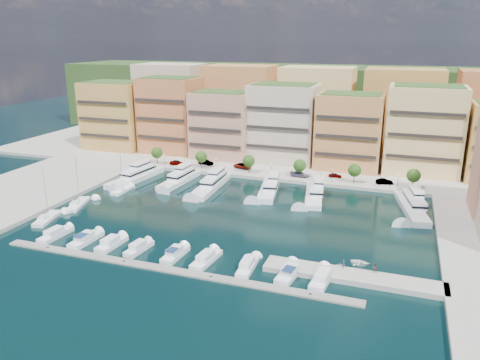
% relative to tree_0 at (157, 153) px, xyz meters
% --- Properties ---
extents(ground, '(400.00, 400.00, 0.00)m').
position_rel_tree_0_xyz_m(ground, '(40.00, -33.50, -4.74)').
color(ground, black).
rests_on(ground, ground).
extents(north_quay, '(220.00, 64.00, 2.00)m').
position_rel_tree_0_xyz_m(north_quay, '(40.00, 28.50, -4.74)').
color(north_quay, '#9E998E').
rests_on(north_quay, ground).
extents(west_quay, '(34.00, 76.00, 2.00)m').
position_rel_tree_0_xyz_m(west_quay, '(-22.00, -41.50, -4.74)').
color(west_quay, '#9E998E').
rests_on(west_quay, ground).
extents(hillside, '(240.00, 40.00, 58.00)m').
position_rel_tree_0_xyz_m(hillside, '(40.00, 76.50, -4.74)').
color(hillside, '#1C3917').
rests_on(hillside, ground).
extents(south_pontoon, '(72.00, 2.20, 0.35)m').
position_rel_tree_0_xyz_m(south_pontoon, '(37.00, -63.50, -4.74)').
color(south_pontoon, gray).
rests_on(south_pontoon, ground).
extents(finger_pier, '(32.00, 5.00, 2.00)m').
position_rel_tree_0_xyz_m(finger_pier, '(70.00, -55.50, -4.74)').
color(finger_pier, '#9E998E').
rests_on(finger_pier, ground).
extents(apartment_0, '(22.00, 16.50, 24.80)m').
position_rel_tree_0_xyz_m(apartment_0, '(-26.00, 16.49, 8.57)').
color(apartment_0, '#C68748').
rests_on(apartment_0, north_quay).
extents(apartment_1, '(20.00, 16.50, 26.80)m').
position_rel_tree_0_xyz_m(apartment_1, '(-4.00, 18.49, 9.57)').
color(apartment_1, '#BA6B3E').
rests_on(apartment_1, north_quay).
extents(apartment_2, '(20.00, 15.50, 22.80)m').
position_rel_tree_0_xyz_m(apartment_2, '(17.00, 16.49, 7.57)').
color(apartment_2, tan).
rests_on(apartment_2, north_quay).
extents(apartment_3, '(22.00, 16.50, 25.80)m').
position_rel_tree_0_xyz_m(apartment_3, '(38.00, 18.49, 9.07)').
color(apartment_3, beige).
rests_on(apartment_3, north_quay).
extents(apartment_4, '(20.00, 15.50, 23.80)m').
position_rel_tree_0_xyz_m(apartment_4, '(60.00, 16.49, 8.07)').
color(apartment_4, '#CE824D').
rests_on(apartment_4, north_quay).
extents(apartment_5, '(22.00, 16.50, 26.80)m').
position_rel_tree_0_xyz_m(apartment_5, '(82.00, 18.49, 9.57)').
color(apartment_5, '#E9CA7B').
rests_on(apartment_5, north_quay).
extents(backblock_0, '(26.00, 18.00, 30.00)m').
position_rel_tree_0_xyz_m(backblock_0, '(-15.00, 40.50, 11.26)').
color(backblock_0, beige).
rests_on(backblock_0, north_quay).
extents(backblock_1, '(26.00, 18.00, 30.00)m').
position_rel_tree_0_xyz_m(backblock_1, '(15.00, 40.50, 11.26)').
color(backblock_1, '#CE824D').
rests_on(backblock_1, north_quay).
extents(backblock_2, '(26.00, 18.00, 30.00)m').
position_rel_tree_0_xyz_m(backblock_2, '(45.00, 40.50, 11.26)').
color(backblock_2, '#E9CA7B').
rests_on(backblock_2, north_quay).
extents(backblock_3, '(26.00, 18.00, 30.00)m').
position_rel_tree_0_xyz_m(backblock_3, '(75.00, 40.50, 11.26)').
color(backblock_3, '#C68748').
rests_on(backblock_3, north_quay).
extents(tree_0, '(3.80, 3.80, 5.65)m').
position_rel_tree_0_xyz_m(tree_0, '(0.00, 0.00, 0.00)').
color(tree_0, '#473323').
rests_on(tree_0, north_quay).
extents(tree_1, '(3.80, 3.80, 5.65)m').
position_rel_tree_0_xyz_m(tree_1, '(16.00, 0.00, 0.00)').
color(tree_1, '#473323').
rests_on(tree_1, north_quay).
extents(tree_2, '(3.80, 3.80, 5.65)m').
position_rel_tree_0_xyz_m(tree_2, '(32.00, 0.00, 0.00)').
color(tree_2, '#473323').
rests_on(tree_2, north_quay).
extents(tree_3, '(3.80, 3.80, 5.65)m').
position_rel_tree_0_xyz_m(tree_3, '(48.00, 0.00, 0.00)').
color(tree_3, '#473323').
rests_on(tree_3, north_quay).
extents(tree_4, '(3.80, 3.80, 5.65)m').
position_rel_tree_0_xyz_m(tree_4, '(64.00, 0.00, 0.00)').
color(tree_4, '#473323').
rests_on(tree_4, north_quay).
extents(tree_5, '(3.80, 3.80, 5.65)m').
position_rel_tree_0_xyz_m(tree_5, '(80.00, 0.00, 0.00)').
color(tree_5, '#473323').
rests_on(tree_5, north_quay).
extents(lamppost_0, '(0.30, 0.30, 4.20)m').
position_rel_tree_0_xyz_m(lamppost_0, '(4.00, -2.30, -0.92)').
color(lamppost_0, black).
rests_on(lamppost_0, north_quay).
extents(lamppost_1, '(0.30, 0.30, 4.20)m').
position_rel_tree_0_xyz_m(lamppost_1, '(22.00, -2.30, -0.92)').
color(lamppost_1, black).
rests_on(lamppost_1, north_quay).
extents(lamppost_2, '(0.30, 0.30, 4.20)m').
position_rel_tree_0_xyz_m(lamppost_2, '(40.00, -2.30, -0.92)').
color(lamppost_2, black).
rests_on(lamppost_2, north_quay).
extents(lamppost_3, '(0.30, 0.30, 4.20)m').
position_rel_tree_0_xyz_m(lamppost_3, '(58.00, -2.30, -0.92)').
color(lamppost_3, black).
rests_on(lamppost_3, north_quay).
extents(lamppost_4, '(0.30, 0.30, 4.20)m').
position_rel_tree_0_xyz_m(lamppost_4, '(76.00, -2.30, -0.92)').
color(lamppost_4, black).
rests_on(lamppost_4, north_quay).
extents(yacht_0, '(7.59, 23.10, 7.30)m').
position_rel_tree_0_xyz_m(yacht_0, '(1.31, -14.88, -3.53)').
color(yacht_0, white).
rests_on(yacht_0, ground).
extents(yacht_1, '(5.45, 19.50, 7.30)m').
position_rel_tree_0_xyz_m(yacht_1, '(15.01, -13.37, -3.65)').
color(yacht_1, white).
rests_on(yacht_1, ground).
extents(yacht_2, '(5.52, 22.83, 7.30)m').
position_rel_tree_0_xyz_m(yacht_2, '(25.84, -14.88, -3.53)').
color(yacht_2, white).
rests_on(yacht_2, ground).
extents(yacht_3, '(7.45, 19.62, 7.30)m').
position_rel_tree_0_xyz_m(yacht_3, '(42.48, -13.28, -3.53)').
color(yacht_3, white).
rests_on(yacht_3, ground).
extents(yacht_4, '(7.56, 20.37, 7.30)m').
position_rel_tree_0_xyz_m(yacht_4, '(55.15, -13.69, -3.65)').
color(yacht_4, white).
rests_on(yacht_4, ground).
extents(yacht_6, '(8.90, 22.93, 7.30)m').
position_rel_tree_0_xyz_m(yacht_6, '(79.86, -14.81, -3.53)').
color(yacht_6, white).
rests_on(yacht_6, ground).
extents(cruiser_0, '(3.14, 8.70, 2.55)m').
position_rel_tree_0_xyz_m(cruiser_0, '(7.32, -58.09, -4.20)').
color(cruiser_0, white).
rests_on(cruiser_0, ground).
extents(cruiser_1, '(3.24, 8.74, 2.66)m').
position_rel_tree_0_xyz_m(cruiser_1, '(15.13, -58.11, -4.17)').
color(cruiser_1, white).
rests_on(cruiser_1, ground).
extents(cruiser_2, '(3.31, 7.98, 2.55)m').
position_rel_tree_0_xyz_m(cruiser_2, '(21.45, -58.09, -4.20)').
color(cruiser_2, white).
rests_on(cruiser_2, ground).
extents(cruiser_3, '(3.09, 7.62, 2.55)m').
position_rel_tree_0_xyz_m(cruiser_3, '(27.93, -58.08, -4.20)').
color(cruiser_3, white).
rests_on(cruiser_3, ground).
extents(cruiser_4, '(2.97, 7.79, 2.66)m').
position_rel_tree_0_xyz_m(cruiser_4, '(36.11, -58.10, -4.17)').
color(cruiser_4, white).
rests_on(cruiser_4, ground).
extents(cruiser_5, '(3.53, 8.83, 2.55)m').
position_rel_tree_0_xyz_m(cruiser_5, '(42.73, -58.09, -4.20)').
color(cruiser_5, white).
rests_on(cruiser_5, ground).
extents(cruiser_6, '(2.86, 8.70, 2.55)m').
position_rel_tree_0_xyz_m(cruiser_6, '(51.12, -58.09, -4.20)').
color(cruiser_6, white).
rests_on(cruiser_6, ground).
extents(cruiser_7, '(3.87, 8.58, 2.66)m').
position_rel_tree_0_xyz_m(cruiser_7, '(59.09, -58.11, -4.17)').
color(cruiser_7, white).
rests_on(cruiser_7, ground).
extents(cruiser_8, '(3.53, 8.64, 2.55)m').
position_rel_tree_0_xyz_m(cruiser_8, '(65.01, -58.09, -4.20)').
color(cruiser_8, white).
rests_on(cruiser_8, ground).
extents(sailboat_2, '(2.79, 8.04, 13.20)m').
position_rel_tree_0_xyz_m(sailboat_2, '(3.64, -26.79, -4.42)').
color(sailboat_2, white).
rests_on(sailboat_2, ground).
extents(sailboat_1, '(5.80, 10.71, 13.20)m').
position_rel_tree_0_xyz_m(sailboat_1, '(-0.65, -40.23, -4.44)').
color(sailboat_1, white).
rests_on(sailboat_1, ground).
extents(sailboat_0, '(5.19, 9.95, 13.20)m').
position_rel_tree_0_xyz_m(sailboat_0, '(-1.23, -50.89, -4.43)').
color(sailboat_0, white).
rests_on(sailboat_0, ground).
extents(tender_1, '(2.09, 1.95, 0.89)m').
position_rel_tree_0_xyz_m(tender_1, '(67.33, -51.54, -4.30)').
color(tender_1, beige).
rests_on(tender_1, ground).
extents(tender_2, '(3.71, 2.67, 0.76)m').
position_rel_tree_0_xyz_m(tender_2, '(70.77, -49.25, -4.36)').
color(tender_2, white).
rests_on(tender_2, ground).
extents(car_0, '(5.16, 2.58, 1.69)m').
position_rel_tree_0_xyz_m(car_0, '(7.01, 0.63, -2.90)').
color(car_0, gray).
rests_on(car_0, north_quay).
extents(car_1, '(5.25, 2.35, 1.67)m').
position_rel_tree_0_xyz_m(car_1, '(15.80, 4.03, -2.91)').
color(car_1, gray).
rests_on(car_1, north_quay).
extents(car_2, '(6.33, 4.05, 1.63)m').
position_rel_tree_0_xyz_m(car_2, '(28.77, 3.89, -2.93)').
color(car_2, gray).
rests_on(car_2, north_quay).
extents(car_3, '(5.78, 2.64, 1.64)m').
position_rel_tree_0_xyz_m(car_3, '(47.97, 0.63, -2.92)').
color(car_3, gray).
rests_on(car_3, north_quay).
extents(car_4, '(4.01, 1.86, 1.33)m').
position_rel_tree_0_xyz_m(car_4, '(58.09, 3.69, -3.08)').
color(car_4, gray).
rests_on(car_4, north_quay).
extents(car_5, '(5.08, 2.83, 1.59)m').
position_rel_tree_0_xyz_m(car_5, '(72.41, 1.60, -2.95)').
color(car_5, gray).
rests_on(car_5, north_quay).
extents(person_0, '(0.58, 0.73, 1.76)m').
position_rel_tree_0_xyz_m(person_0, '(68.10, -53.87, -2.86)').
color(person_0, '#283551').
rests_on(person_0, finger_pier).
extents(person_1, '(1.04, 0.89, 1.84)m').
position_rel_tree_0_xyz_m(person_1, '(73.55, -53.50, -2.82)').
color(person_1, '#47322A').
rests_on(person_1, finger_pier).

